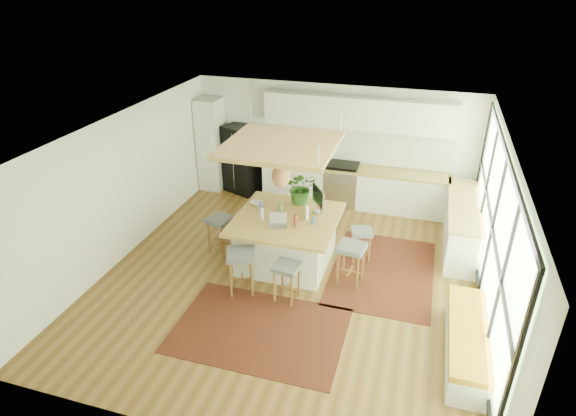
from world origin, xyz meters
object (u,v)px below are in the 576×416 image
(fridge, at_px, (243,155))
(stool_left_side, at_px, (221,235))
(island, at_px, (287,240))
(monitor, at_px, (318,200))
(stool_near_left, at_px, (242,273))
(stool_near_right, at_px, (287,281))
(stool_right_back, at_px, (361,243))
(island_plant, at_px, (301,191))
(microwave, at_px, (282,153))
(laptop, at_px, (278,220))
(stool_right_front, at_px, (350,266))

(fridge, xyz_separation_m, stool_left_side, (0.62, -2.80, -0.57))
(island, distance_m, monitor, 0.95)
(fridge, bearing_deg, island, -33.02)
(stool_near_left, relative_size, monitor, 1.38)
(stool_near_right, distance_m, stool_right_back, 1.85)
(island, bearing_deg, stool_left_side, -178.53)
(island, bearing_deg, stool_near_left, -112.47)
(fridge, relative_size, stool_near_right, 2.42)
(island_plant, bearing_deg, microwave, 116.71)
(stool_near_right, relative_size, monitor, 1.21)
(fridge, distance_m, stool_left_side, 2.92)
(stool_near_left, bearing_deg, laptop, 62.20)
(fridge, relative_size, stool_right_front, 2.14)
(stool_left_side, bearing_deg, laptop, -13.92)
(stool_left_side, height_order, microwave, microwave)
(fridge, bearing_deg, stool_near_right, -37.63)
(stool_right_front, bearing_deg, stool_near_right, -140.32)
(stool_near_left, distance_m, stool_left_side, 1.38)
(stool_near_left, bearing_deg, fridge, 110.83)
(stool_near_right, height_order, stool_left_side, stool_left_side)
(monitor, xyz_separation_m, island_plant, (-0.40, 0.30, -0.00))
(laptop, distance_m, microwave, 3.21)
(stool_near_left, bearing_deg, island_plant, 72.72)
(stool_near_left, xyz_separation_m, microwave, (-0.49, 3.85, 0.73))
(island_plant, bearing_deg, stool_near_right, -82.02)
(stool_near_left, xyz_separation_m, stool_left_side, (-0.85, 1.08, 0.00))
(stool_near_right, bearing_deg, stool_right_front, 39.68)
(island, bearing_deg, island_plant, 82.11)
(stool_right_front, height_order, microwave, microwave)
(fridge, xyz_separation_m, island, (1.94, -2.76, -0.46))
(fridge, xyz_separation_m, stool_near_right, (2.28, -3.88, -0.57))
(stool_near_left, distance_m, monitor, 1.95)
(stool_left_side, relative_size, monitor, 1.32)
(fridge, bearing_deg, monitor, -22.66)
(stool_near_right, xyz_separation_m, island_plant, (-0.25, 1.78, 0.83))
(island, distance_m, stool_near_left, 1.21)
(laptop, xyz_separation_m, monitor, (0.55, 0.71, 0.14))
(stool_near_left, height_order, monitor, monitor)
(microwave, xyz_separation_m, island_plant, (1.04, -2.07, 0.10))
(laptop, xyz_separation_m, island_plant, (0.15, 1.01, 0.14))
(stool_near_right, bearing_deg, fridge, 120.43)
(island, height_order, island_plant, island_plant)
(island_plant, bearing_deg, island, -97.89)
(stool_right_back, bearing_deg, monitor, -173.63)
(island, height_order, stool_right_back, island)
(stool_right_front, height_order, laptop, laptop)
(fridge, xyz_separation_m, stool_near_left, (1.48, -3.88, -0.57))
(microwave, bearing_deg, monitor, -43.15)
(stool_near_right, height_order, stool_right_back, stool_near_right)
(microwave, bearing_deg, fridge, -166.37)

